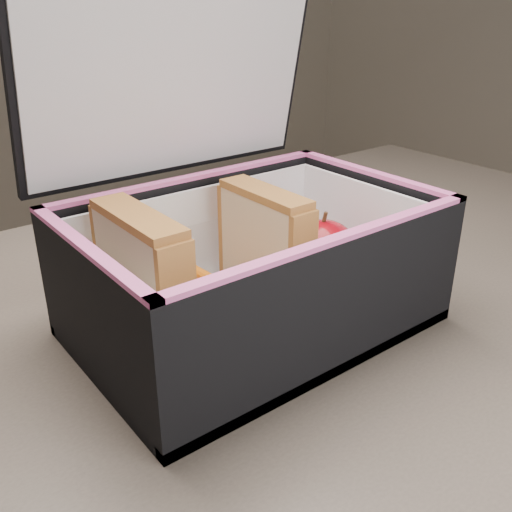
% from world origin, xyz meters
% --- Properties ---
extents(kitchen_table, '(1.20, 0.80, 0.75)m').
position_xyz_m(kitchen_table, '(0.00, 0.00, 0.66)').
color(kitchen_table, '#65564C').
rests_on(kitchen_table, ground).
extents(lunch_bag, '(0.31, 0.25, 0.31)m').
position_xyz_m(lunch_bag, '(-0.06, 0.02, 0.82)').
color(lunch_bag, black).
rests_on(lunch_bag, kitchen_table).
extents(plastic_tub, '(0.17, 0.12, 0.07)m').
position_xyz_m(plastic_tub, '(-0.10, 0.02, 0.80)').
color(plastic_tub, white).
rests_on(plastic_tub, lunch_bag).
extents(sandwich_left, '(0.03, 0.11, 0.12)m').
position_xyz_m(sandwich_left, '(-0.16, 0.02, 0.83)').
color(sandwich_left, tan).
rests_on(sandwich_left, plastic_tub).
extents(sandwich_right, '(0.03, 0.10, 0.11)m').
position_xyz_m(sandwich_right, '(-0.04, 0.02, 0.82)').
color(sandwich_right, tan).
rests_on(sandwich_right, plastic_tub).
extents(carrot_sticks, '(0.05, 0.14, 0.03)m').
position_xyz_m(carrot_sticks, '(-0.10, 0.01, 0.78)').
color(carrot_sticks, '#DC5000').
rests_on(carrot_sticks, plastic_tub).
extents(paper_napkin, '(0.09, 0.09, 0.01)m').
position_xyz_m(paper_napkin, '(0.03, 0.01, 0.77)').
color(paper_napkin, white).
rests_on(paper_napkin, lunch_bag).
extents(red_apple, '(0.09, 0.09, 0.07)m').
position_xyz_m(red_apple, '(0.03, 0.01, 0.80)').
color(red_apple, maroon).
rests_on(red_apple, paper_napkin).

